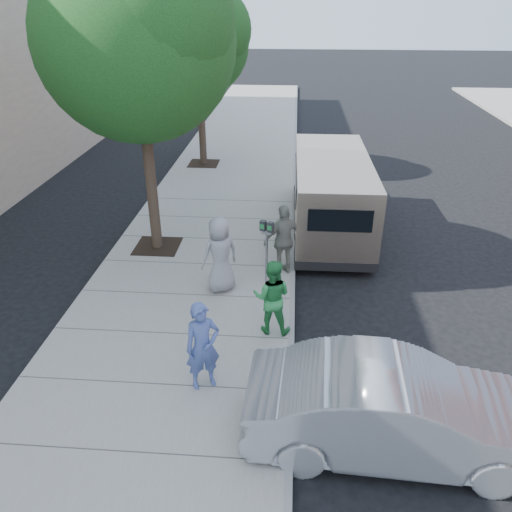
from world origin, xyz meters
name	(u,v)px	position (x,y,z in m)	size (l,w,h in m)	color
ground	(230,302)	(0.00, 0.00, 0.00)	(120.00, 120.00, 0.00)	black
sidewalk	(187,297)	(-1.00, 0.00, 0.07)	(5.00, 60.00, 0.15)	gray
curb_face	(292,301)	(1.44, 0.00, 0.07)	(0.12, 60.00, 0.16)	gray
tree_near	(138,33)	(-2.25, 2.40, 5.55)	(4.62, 4.60, 7.53)	black
tree_far	(199,38)	(-2.25, 10.00, 4.88)	(3.92, 3.80, 6.49)	black
parking_meter	(267,238)	(0.80, 0.77, 1.28)	(0.34, 0.22, 1.57)	gray
van	(331,193)	(2.48, 4.11, 1.19)	(2.11, 6.09, 2.25)	beige
sedan	(397,411)	(3.04, -3.96, 0.76)	(1.60, 4.60, 1.52)	#9EA1A4
person_officer	(203,346)	(-0.08, -2.94, 0.99)	(0.61, 0.40, 1.68)	#4B5D9F
person_green_shirt	(272,297)	(1.02, -1.23, 0.96)	(0.78, 0.61, 1.61)	green
person_gray_shirt	(220,255)	(-0.24, 0.31, 1.06)	(0.89, 0.58, 1.82)	gray
person_striped_polo	(284,240)	(1.20, 1.21, 1.05)	(1.05, 0.44, 1.79)	gray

